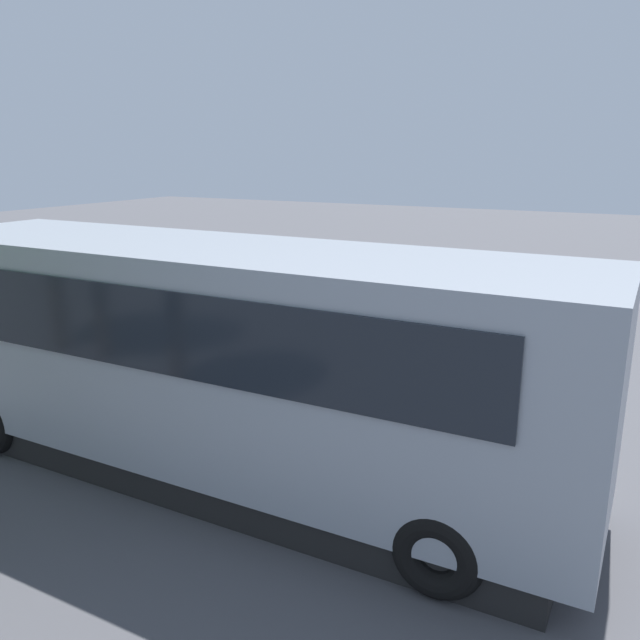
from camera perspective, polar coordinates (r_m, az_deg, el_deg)
The scene contains 11 objects.
ground_plane at distance 13.07m, azimuth 6.88°, elevation -5.19°, with size 80.00×80.00×0.00m, color #4C4C51.
tour_bus at distance 8.86m, azimuth -8.77°, elevation -3.79°, with size 9.94×2.65×3.25m.
spectator_far_left at distance 10.37m, azimuth 6.85°, elevation -4.17°, with size 0.58×0.34×1.82m.
spectator_left at distance 10.84m, azimuth 1.51°, elevation -3.33°, with size 0.58×0.36×1.78m.
spectator_centre at distance 11.35m, azimuth -4.69°, elevation -2.80°, with size 0.58×0.34×1.72m.
parked_motorcycle_silver at distance 9.78m, azimuth 12.87°, elevation -9.48°, with size 2.05×0.58×0.99m.
stunt_motorcycle at distance 16.51m, azimuth -2.59°, elevation 2.91°, with size 1.86×0.84×1.86m.
bay_line_a at distance 12.43m, azimuth 23.55°, elevation -7.42°, with size 0.32×4.89×0.01m.
bay_line_b at distance 12.89m, azimuth 10.39°, elevation -5.60°, with size 0.26×3.64×0.01m.
bay_line_c at distance 13.98m, azimuth -1.23°, elevation -3.73°, with size 0.28×4.14×0.01m.
bay_line_d at distance 15.55m, azimuth -10.80°, elevation -2.07°, with size 0.27×3.78×0.01m.
Camera 1 is at (-4.27, 11.53, 4.44)m, focal length 35.97 mm.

